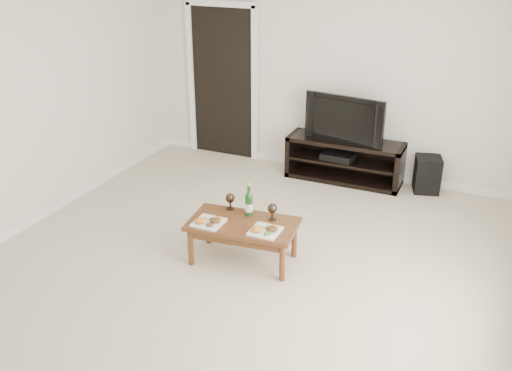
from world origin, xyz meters
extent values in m
plane|color=#BDB198|center=(0.00, 0.00, 0.00)|extent=(5.50, 5.50, 0.00)
cube|color=silver|center=(0.00, 2.77, 1.30)|extent=(5.00, 0.04, 2.60)
cube|color=black|center=(-1.55, 2.73, 1.02)|extent=(0.90, 0.02, 2.05)
cube|color=black|center=(0.30, 2.50, 0.28)|extent=(1.47, 0.45, 0.55)
imported|color=black|center=(0.30, 2.50, 0.85)|extent=(1.04, 0.27, 0.59)
cube|color=black|center=(0.22, 2.48, 0.33)|extent=(0.42, 0.33, 0.08)
cube|color=black|center=(1.33, 2.58, 0.23)|extent=(0.37, 0.37, 0.45)
cube|color=brown|center=(-0.05, 0.19, 0.21)|extent=(1.09, 0.67, 0.42)
cube|color=white|center=(-0.34, 0.04, 0.45)|extent=(0.27, 0.27, 0.07)
cube|color=white|center=(0.22, 0.10, 0.45)|extent=(0.27, 0.27, 0.07)
cylinder|color=#103D15|center=(-0.06, 0.35, 0.59)|extent=(0.07, 0.07, 0.35)
camera|label=1|loc=(2.03, -4.15, 2.97)|focal=40.00mm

